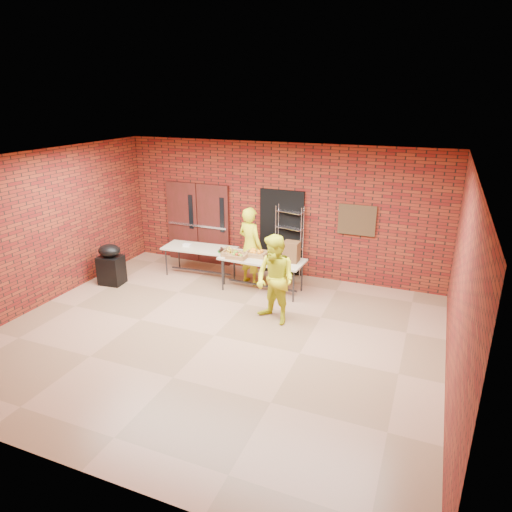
{
  "coord_description": "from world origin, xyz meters",
  "views": [
    {
      "loc": [
        3.53,
        -6.66,
        4.24
      ],
      "look_at": [
        0.27,
        1.4,
        1.14
      ],
      "focal_mm": 32.0,
      "sensor_mm": 36.0,
      "label": 1
    }
  ],
  "objects": [
    {
      "name": "bronze_plaque",
      "position": [
        1.9,
        3.45,
        1.55
      ],
      "size": [
        0.85,
        0.04,
        0.7
      ],
      "primitive_type": "cube",
      "color": "#44301B",
      "rests_on": "room"
    },
    {
      "name": "cup_stack_mid",
      "position": [
        0.41,
        2.04,
        0.9
      ],
      "size": [
        0.08,
        0.08,
        0.24
      ],
      "primitive_type": "cylinder",
      "color": "white",
      "rests_on": "table_right"
    },
    {
      "name": "cup_stack_back",
      "position": [
        0.37,
        2.22,
        0.9
      ],
      "size": [
        0.08,
        0.08,
        0.25
      ],
      "primitive_type": "cylinder",
      "color": "white",
      "rests_on": "table_right"
    },
    {
      "name": "muffin_tray",
      "position": [
        -0.96,
        2.5,
        0.77
      ],
      "size": [
        0.38,
        0.38,
        0.09
      ],
      "color": "#185316",
      "rests_on": "table_left"
    },
    {
      "name": "room",
      "position": [
        0.0,
        0.0,
        1.6
      ],
      "size": [
        8.08,
        7.08,
        3.28
      ],
      "color": "#876749",
      "rests_on": "ground"
    },
    {
      "name": "wire_rack",
      "position": [
        0.35,
        3.32,
        0.89
      ],
      "size": [
        0.68,
        0.37,
        1.77
      ],
      "primitive_type": null,
      "rotation": [
        0.0,
        0.0,
        -0.26
      ],
      "color": "silver",
      "rests_on": "room"
    },
    {
      "name": "covered_grill",
      "position": [
        -3.36,
        1.3,
        0.49
      ],
      "size": [
        0.58,
        0.5,
        0.97
      ],
      "rotation": [
        0.0,
        0.0,
        0.1
      ],
      "color": "black",
      "rests_on": "room"
    },
    {
      "name": "volunteer_woman",
      "position": [
        -0.36,
        2.58,
        0.92
      ],
      "size": [
        0.78,
        0.65,
        1.83
      ],
      "primitive_type": "imported",
      "rotation": [
        0.0,
        0.0,
        2.77
      ],
      "color": "#C7CD16",
      "rests_on": "room"
    },
    {
      "name": "table_left",
      "position": [
        -1.67,
        2.54,
        0.67
      ],
      "size": [
        1.81,
        0.85,
        0.73
      ],
      "rotation": [
        0.0,
        0.0,
        0.06
      ],
      "color": "tan",
      "rests_on": "room"
    },
    {
      "name": "table_right",
      "position": [
        0.07,
        2.25,
        0.71
      ],
      "size": [
        1.93,
        0.87,
        0.78
      ],
      "rotation": [
        0.0,
        0.0,
        -0.04
      ],
      "color": "tan",
      "rests_on": "room"
    },
    {
      "name": "double_doors",
      "position": [
        -2.2,
        3.44,
        1.05
      ],
      "size": [
        1.78,
        0.12,
        2.1
      ],
      "color": "#4D1616",
      "rests_on": "room"
    },
    {
      "name": "basket_apples",
      "position": [
        -0.46,
        2.07,
        0.84
      ],
      "size": [
        0.44,
        0.34,
        0.14
      ],
      "color": "#A97F44",
      "rests_on": "table_right"
    },
    {
      "name": "basket_bananas",
      "position": [
        -0.63,
        2.17,
        0.84
      ],
      "size": [
        0.42,
        0.33,
        0.13
      ],
      "color": "#A97F44",
      "rests_on": "table_right"
    },
    {
      "name": "basket_oranges",
      "position": [
        -0.1,
        2.35,
        0.84
      ],
      "size": [
        0.46,
        0.36,
        0.14
      ],
      "color": "#A97F44",
      "rests_on": "table_right"
    },
    {
      "name": "dark_doorway",
      "position": [
        0.1,
        3.46,
        1.05
      ],
      "size": [
        1.1,
        0.06,
        2.1
      ],
      "primitive_type": "cube",
      "color": "black",
      "rests_on": "room"
    },
    {
      "name": "volunteer_man",
      "position": [
        0.84,
        0.96,
        0.88
      ],
      "size": [
        1.05,
        0.96,
        1.76
      ],
      "primitive_type": "imported",
      "rotation": [
        0.0,
        0.0,
        -0.42
      ],
      "color": "#C7CD16",
      "rests_on": "room"
    },
    {
      "name": "napkin_box",
      "position": [
        -2.0,
        2.51,
        0.76
      ],
      "size": [
        0.18,
        0.12,
        0.06
      ],
      "primitive_type": "cube",
      "color": "white",
      "rests_on": "table_left"
    },
    {
      "name": "cup_stack_front",
      "position": [
        0.39,
        2.16,
        0.88
      ],
      "size": [
        0.07,
        0.07,
        0.21
      ],
      "primitive_type": "cylinder",
      "color": "white",
      "rests_on": "table_right"
    },
    {
      "name": "coffee_dispenser",
      "position": [
        0.72,
        2.33,
        1.0
      ],
      "size": [
        0.34,
        0.3,
        0.44
      ],
      "primitive_type": "cube",
      "color": "#56351D",
      "rests_on": "table_right"
    }
  ]
}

